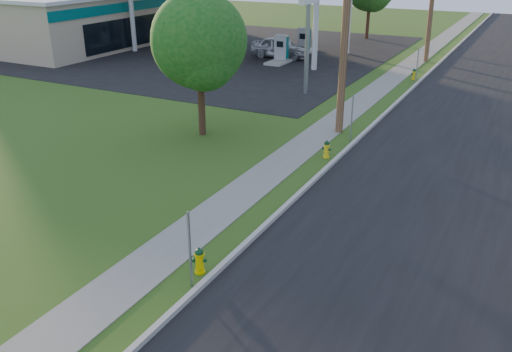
# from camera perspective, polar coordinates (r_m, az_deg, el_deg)

# --- Properties ---
(road) EXTENTS (8.00, 120.00, 0.02)m
(road) POSITION_cam_1_polar(r_m,az_deg,el_deg) (16.69, 17.19, -4.82)
(road) COLOR black
(road) RESTS_ON ground
(curb) EXTENTS (0.15, 120.00, 0.15)m
(curb) POSITION_cam_1_polar(r_m,az_deg,el_deg) (17.64, 4.46, -2.01)
(curb) COLOR #ABA79C
(curb) RESTS_ON ground
(sidewalk) EXTENTS (1.50, 120.00, 0.03)m
(sidewalk) POSITION_cam_1_polar(r_m,az_deg,el_deg) (18.35, -0.56, -1.12)
(sidewalk) COLOR gray
(sidewalk) RESTS_ON ground
(forecourt) EXTENTS (26.00, 28.00, 0.02)m
(forecourt) POSITION_cam_1_polar(r_m,az_deg,el_deg) (43.83, -4.10, 13.06)
(forecourt) COLOR black
(forecourt) RESTS_ON ground
(utility_pole_mid) EXTENTS (1.40, 0.32, 9.80)m
(utility_pole_mid) POSITION_cam_1_polar(r_m,az_deg,el_deg) (23.08, 9.46, 16.33)
(utility_pole_mid) COLOR brown
(utility_pole_mid) RESTS_ON ground
(sign_post_near) EXTENTS (0.05, 0.04, 2.00)m
(sign_post_near) POSITION_cam_1_polar(r_m,az_deg,el_deg) (12.80, -6.98, -7.76)
(sign_post_near) COLOR gray
(sign_post_near) RESTS_ON ground
(sign_post_mid) EXTENTS (0.05, 0.04, 2.00)m
(sign_post_mid) POSITION_cam_1_polar(r_m,az_deg,el_deg) (22.68, 10.03, 5.95)
(sign_post_mid) COLOR gray
(sign_post_mid) RESTS_ON ground
(sign_post_far) EXTENTS (0.05, 0.04, 2.00)m
(sign_post_far) POSITION_cam_1_polar(r_m,az_deg,el_deg) (34.20, 16.59, 11.07)
(sign_post_far) COLOR gray
(sign_post_far) RESTS_ON ground
(fuel_pump_nw) EXTENTS (1.20, 3.20, 1.90)m
(fuel_pump_nw) POSITION_cam_1_polar(r_m,az_deg,el_deg) (43.45, -8.44, 13.74)
(fuel_pump_nw) COLOR #ABA79C
(fuel_pump_nw) RESTS_ON ground
(fuel_pump_ne) EXTENTS (1.20, 3.20, 1.90)m
(fuel_pump_ne) POSITION_cam_1_polar(r_m,az_deg,el_deg) (38.93, 2.69, 12.91)
(fuel_pump_ne) COLOR #ABA79C
(fuel_pump_ne) RESTS_ON ground
(fuel_pump_sw) EXTENTS (1.20, 3.20, 1.90)m
(fuel_pump_sw) POSITION_cam_1_polar(r_m,az_deg,el_deg) (46.71, -5.51, 14.51)
(fuel_pump_sw) COLOR #ABA79C
(fuel_pump_sw) RESTS_ON ground
(fuel_pump_se) EXTENTS (1.20, 3.20, 1.90)m
(fuel_pump_se) POSITION_cam_1_polar(r_m,az_deg,el_deg) (42.54, 5.05, 13.70)
(fuel_pump_se) COLOR #ABA79C
(fuel_pump_se) RESTS_ON ground
(convenience_store) EXTENTS (10.40, 22.40, 4.25)m
(convenience_store) POSITION_cam_1_polar(r_m,az_deg,el_deg) (50.13, -15.39, 16.03)
(convenience_store) COLOR tan
(convenience_store) RESTS_ON ground
(tree_verge) EXTENTS (3.95, 3.95, 5.98)m
(tree_verge) POSITION_cam_1_polar(r_m,az_deg,el_deg) (22.67, -5.91, 13.58)
(tree_verge) COLOR #3B2417
(tree_verge) RESTS_ON ground
(hydrant_near) EXTENTS (0.37, 0.33, 0.72)m
(hydrant_near) POSITION_cam_1_polar(r_m,az_deg,el_deg) (13.62, -5.97, -8.84)
(hydrant_near) COLOR #E9CF00
(hydrant_near) RESTS_ON ground
(hydrant_mid) EXTENTS (0.36, 0.32, 0.70)m
(hydrant_mid) POSITION_cam_1_polar(r_m,az_deg,el_deg) (20.99, 7.43, 2.82)
(hydrant_mid) COLOR yellow
(hydrant_mid) RESTS_ON ground
(hydrant_far) EXTENTS (0.35, 0.32, 0.69)m
(hydrant_far) POSITION_cam_1_polar(r_m,az_deg,el_deg) (35.03, 16.30, 10.26)
(hydrant_far) COLOR yellow
(hydrant_far) RESTS_ON ground
(car_silver) EXTENTS (4.41, 1.80, 1.50)m
(car_silver) POSITION_cam_1_polar(r_m,az_deg,el_deg) (40.63, 2.58, 13.37)
(car_silver) COLOR #B5B8BD
(car_silver) RESTS_ON ground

